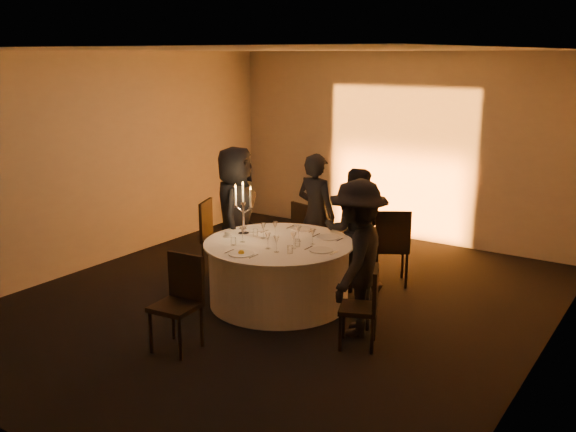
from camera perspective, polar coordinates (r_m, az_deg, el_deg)
The scene contains 36 objects.
floor at distance 7.92m, azimuth -0.80°, elevation -7.68°, with size 7.00×7.00×0.00m, color black.
ceiling at distance 7.35m, azimuth -0.89°, elevation 14.57°, with size 7.00×7.00×0.00m, color silver.
wall_back at distance 10.53m, azimuth 9.98°, elevation 6.08°, with size 7.00×7.00×0.00m, color #BCB6AF.
wall_front at distance 5.09m, azimuth -23.64°, elevation -3.66°, with size 7.00×7.00×0.00m, color #BCB6AF.
wall_left at distance 9.48m, azimuth -16.06°, elevation 4.85°, with size 7.00×7.00×0.00m, color #BCB6AF.
wall_right at distance 6.35m, azimuth 22.15°, elevation -0.10°, with size 7.00×7.00×0.00m, color #BCB6AF.
uplighter_fixture at distance 10.56m, azimuth 8.99°, elevation -1.91°, with size 0.25×0.12×0.10m, color black.
banquet_table at distance 7.79m, azimuth -0.81°, elevation -5.05°, with size 1.80×1.80×0.77m.
chair_left at distance 8.88m, azimuth -6.56°, elevation -1.44°, with size 0.57×0.57×1.01m.
chair_back_left at distance 9.05m, azimuth 1.71°, elevation -1.34°, with size 0.51×0.51×0.94m.
chair_back_right at distance 8.41m, azimuth 9.18°, elevation -2.35°, with size 0.62×0.62×1.03m.
chair_right at distance 6.66m, azimuth 6.88°, elevation -7.68°, with size 0.49×0.49×0.86m.
chair_front at distance 6.68m, azimuth -9.58°, elevation -7.07°, with size 0.47×0.47×0.98m.
guest_left at distance 8.59m, azimuth -4.67°, elevation 0.28°, with size 0.87×0.57×1.78m, color black.
guest_back_left at distance 8.70m, azimuth 2.50°, elevation 0.13°, with size 0.61×0.40×1.68m, color black.
guest_back_right at distance 8.17m, azimuth 5.94°, elevation -1.21°, with size 0.77×0.60×1.58m, color black.
guest_right at distance 6.87m, azimuth 6.19°, elevation -3.74°, with size 1.10×0.63×1.70m, color black.
plate_left at distance 8.20m, azimuth -3.08°, elevation -1.19°, with size 0.36×0.27×0.01m.
plate_back_left at distance 8.22m, azimuth 1.18°, elevation -1.15°, with size 0.36×0.27×0.01m.
plate_back_right at distance 7.86m, azimuth 3.58°, elevation -1.90°, with size 0.35×0.28×0.01m.
plate_right at distance 7.34m, azimuth 2.97°, elevation -3.06°, with size 0.36×0.27×0.01m.
plate_front at distance 7.22m, azimuth -4.18°, elevation -3.30°, with size 0.35×0.29×0.08m.
coffee_cup at distance 7.93m, azimuth -5.41°, elevation -1.62°, with size 0.11×0.11×0.07m.
candelabra at distance 7.94m, azimuth -3.99°, elevation -0.02°, with size 0.29×0.14×0.68m.
wine_glass_a at distance 7.25m, azimuth -1.03°, elevation -2.20°, with size 0.07×0.07×0.19m.
wine_glass_b at distance 7.38m, azimuth -1.80°, elevation -1.90°, with size 0.07×0.07×0.19m.
wine_glass_c at distance 7.54m, azimuth 2.22°, elevation -1.55°, with size 0.07×0.07×0.19m.
wine_glass_d at distance 7.86m, azimuth -1.15°, elevation -0.88°, with size 0.07×0.07×0.19m.
wine_glass_e at distance 7.65m, azimuth -4.08°, elevation -1.34°, with size 0.07×0.07×0.19m.
wine_glass_f at distance 7.38m, azimuth 0.48°, elevation -1.89°, with size 0.07×0.07×0.19m.
wine_glass_g at distance 7.79m, azimuth -2.21°, elevation -1.02°, with size 0.07×0.07×0.19m.
wine_glass_h at distance 7.66m, azimuth 0.95°, elevation -1.29°, with size 0.07×0.07×0.19m.
tumbler_a at distance 7.57m, azimuth -4.88°, elevation -2.25°, with size 0.07×0.07×0.09m, color white.
tumbler_b at distance 7.23m, azimuth 0.18°, elevation -2.99°, with size 0.07×0.07×0.09m, color white.
tumbler_c at distance 7.92m, azimuth -2.92°, elevation -1.48°, with size 0.07×0.07×0.09m, color white.
tumbler_d at distance 7.48m, azimuth 0.83°, elevation -2.40°, with size 0.07×0.07×0.09m, color white.
Camera 1 is at (4.14, -6.08, 2.96)m, focal length 40.00 mm.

